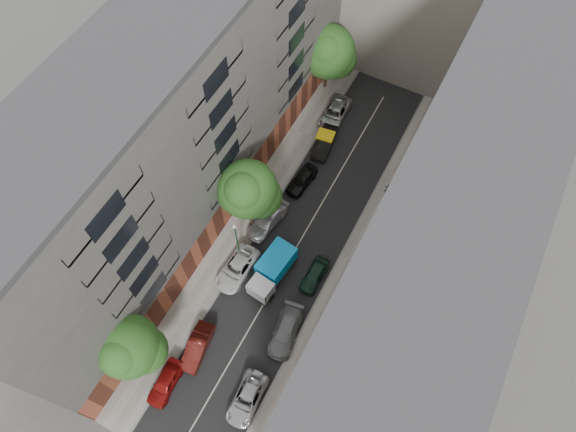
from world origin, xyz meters
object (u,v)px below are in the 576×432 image
Objects in this scene: car_left_1 at (197,347)px; tree_far at (328,54)px; car_right_0 at (247,399)px; tarp_truck at (272,270)px; car_left_3 at (267,220)px; tree_mid at (248,192)px; car_left_2 at (237,269)px; car_left_0 at (166,382)px; car_left_5 at (325,142)px; car_left_6 at (335,113)px; car_right_2 at (314,275)px; tree_near at (129,349)px; pedestrian at (388,189)px; lamp_post at (236,237)px; car_left_4 at (302,180)px; car_right_1 at (286,331)px.

tree_far is at bearing 87.66° from car_left_1.
car_left_1 is 0.94× the size of car_right_0.
tarp_truck is 9.04m from car_left_1.
tree_mid reaches higher than car_left_3.
car_right_0 is at bearing -74.55° from tree_far.
car_left_2 is at bearing -76.49° from tree_mid.
tarp_truck is at bearing -47.29° from car_left_3.
car_left_5 reaches higher than car_left_0.
car_left_3 is at bearing -92.80° from car_left_6.
car_left_1 is at bearing -91.37° from car_left_6.
car_right_2 is 0.42× the size of tree_mid.
car_left_2 is at bearing 76.59° from tree_near.
car_left_2 is 1.03× the size of car_left_3.
car_left_1 reaches higher than car_right_2.
car_left_1 reaches higher than car_left_0.
car_left_1 is 13.62m from tree_mid.
tree_far is at bearing 126.12° from car_left_6.
pedestrian is at bearing -25.09° from car_left_5.
car_left_5 is 8.38m from pedestrian.
car_left_0 is 31.60m from car_left_6.
tree_far is 22.42m from lamp_post.
tree_near is at bearing -92.73° from car_left_4.
car_right_2 is (6.40, 13.94, -0.04)m from car_left_0.
pedestrian reaches higher than car_left_1.
tree_near is at bearing -144.65° from car_left_1.
car_right_2 reaches higher than car_right_0.
pedestrian is at bearing 52.89° from lamp_post.
tarp_truck is 1.49× the size of car_right_2.
car_left_6 is at bearing 96.74° from car_right_1.
car_right_0 is (3.40, -10.31, -0.74)m from tarp_truck.
car_right_1 reaches higher than car_left_0.
car_left_5 is 0.98× the size of car_right_0.
car_left_1 is 7.63m from car_left_2.
car_left_5 is at bearing 89.41° from car_left_2.
tree_far reaches higher than car_left_5.
car_left_1 is 22.96m from pedestrian.
car_left_2 is 2.65× the size of pedestrian.
car_left_0 is 0.89× the size of car_left_5.
car_right_1 reaches higher than car_left_4.
car_left_0 is at bearing -137.61° from car_right_1.
car_left_4 is at bearing 2.88° from pedestrian.
car_left_5 is 2.38× the size of pedestrian.
car_right_1 is at bearing -42.32° from tarp_truck.
lamp_post is 15.80m from pedestrian.
pedestrian reaches higher than car_left_4.
car_left_3 reaches higher than car_left_0.
car_left_1 is 31.83m from tree_far.
car_left_3 is at bearing 92.21° from car_left_2.
tree_mid is at bearing 99.31° from lamp_post.
car_left_3 is 10.82m from car_right_1.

